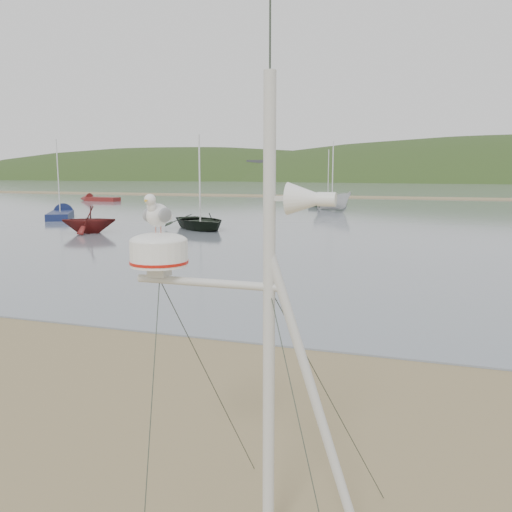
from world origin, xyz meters
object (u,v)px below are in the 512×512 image
(sailboat_blue_near, at_px, (63,214))
(sailboat_dark_mid, at_px, (336,203))
(mast_rig, at_px, (260,419))
(boat_white, at_px, (332,185))
(boat_red, at_px, (88,207))
(boat_dark, at_px, (200,190))
(dinghy_red_far, at_px, (94,199))

(sailboat_blue_near, bearing_deg, sailboat_dark_mid, 50.16)
(mast_rig, height_order, sailboat_blue_near, sailboat_blue_near)
(sailboat_blue_near, distance_m, sailboat_dark_mid, 28.13)
(boat_white, bearing_deg, boat_red, -167.25)
(mast_rig, relative_size, boat_dark, 1.11)
(boat_dark, height_order, sailboat_dark_mid, sailboat_dark_mid)
(boat_red, xyz_separation_m, sailboat_blue_near, (-9.00, 9.15, -1.25))
(mast_rig, distance_m, boat_white, 46.06)
(sailboat_dark_mid, bearing_deg, dinghy_red_far, -178.80)
(boat_dark, bearing_deg, sailboat_dark_mid, 33.33)
(boat_white, xyz_separation_m, dinghy_red_far, (-30.80, 7.01, -2.07))
(mast_rig, height_order, sailboat_dark_mid, sailboat_dark_mid)
(dinghy_red_far, xyz_separation_m, sailboat_dark_mid, (29.81, 0.63, 0.01))
(boat_red, relative_size, sailboat_blue_near, 0.46)
(boat_white, height_order, sailboat_dark_mid, sailboat_dark_mid)
(boat_red, distance_m, dinghy_red_far, 36.62)
(boat_dark, bearing_deg, boat_red, 167.70)
(mast_rig, height_order, boat_dark, mast_rig)
(boat_dark, height_order, boat_white, boat_dark)
(boat_dark, xyz_separation_m, sailboat_blue_near, (-14.33, 5.20, -2.18))
(boat_dark, distance_m, sailboat_dark_mid, 27.14)
(boat_red, distance_m, sailboat_dark_mid, 32.07)
(dinghy_red_far, distance_m, sailboat_blue_near, 24.06)
(boat_red, xyz_separation_m, boat_white, (10.02, 23.11, 0.80))
(mast_rig, height_order, boat_red, mast_rig)
(boat_red, relative_size, boat_white, 0.65)
(sailboat_blue_near, bearing_deg, boat_white, 36.28)
(boat_dark, distance_m, boat_white, 19.73)
(boat_red, bearing_deg, dinghy_red_far, -171.12)
(sailboat_dark_mid, bearing_deg, boat_white, -82.56)
(boat_white, relative_size, dinghy_red_far, 0.79)
(sailboat_blue_near, height_order, sailboat_dark_mid, sailboat_blue_near)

